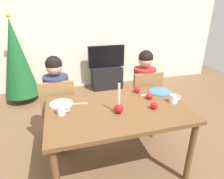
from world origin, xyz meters
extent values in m
plane|color=brown|center=(0.00, 0.00, 0.00)|extent=(7.68, 7.68, 0.00)
cube|color=beige|center=(0.00, 2.60, 1.30)|extent=(6.40, 0.10, 2.60)
cube|color=brown|center=(0.00, 0.00, 0.73)|extent=(1.40, 0.90, 0.04)
cylinder|color=brown|center=(0.64, -0.39, 0.35)|extent=(0.06, 0.06, 0.71)
cylinder|color=brown|center=(-0.64, 0.39, 0.35)|extent=(0.06, 0.06, 0.71)
cylinder|color=brown|center=(0.64, 0.39, 0.35)|extent=(0.06, 0.06, 0.71)
cube|color=olive|center=(-0.58, 0.69, 0.43)|extent=(0.40, 0.40, 0.04)
cube|color=olive|center=(-0.58, 0.51, 0.68)|extent=(0.40, 0.04, 0.45)
cylinder|color=olive|center=(-0.41, 0.86, 0.21)|extent=(0.04, 0.04, 0.41)
cylinder|color=olive|center=(-0.75, 0.86, 0.21)|extent=(0.04, 0.04, 0.41)
cylinder|color=olive|center=(-0.41, 0.52, 0.21)|extent=(0.04, 0.04, 0.41)
cylinder|color=olive|center=(-0.75, 0.52, 0.21)|extent=(0.04, 0.04, 0.41)
cube|color=olive|center=(0.59, 0.69, 0.43)|extent=(0.40, 0.40, 0.04)
cube|color=olive|center=(0.59, 0.51, 0.68)|extent=(0.40, 0.04, 0.45)
cylinder|color=olive|center=(0.76, 0.86, 0.21)|extent=(0.04, 0.04, 0.41)
cylinder|color=olive|center=(0.42, 0.86, 0.21)|extent=(0.04, 0.04, 0.41)
cylinder|color=olive|center=(0.76, 0.52, 0.21)|extent=(0.04, 0.04, 0.41)
cylinder|color=olive|center=(0.42, 0.52, 0.21)|extent=(0.04, 0.04, 0.41)
cube|color=#33384C|center=(-0.58, 0.64, 0.23)|extent=(0.28, 0.28, 0.45)
cylinder|color=#282D47|center=(-0.58, 0.64, 0.69)|extent=(0.30, 0.30, 0.48)
sphere|color=tan|center=(-0.58, 0.64, 1.04)|extent=(0.19, 0.19, 0.19)
sphere|color=black|center=(-0.58, 0.64, 1.07)|extent=(0.19, 0.19, 0.19)
cube|color=#33384C|center=(0.59, 0.64, 0.23)|extent=(0.28, 0.28, 0.45)
cylinder|color=#AD2323|center=(0.59, 0.64, 0.69)|extent=(0.30, 0.30, 0.48)
sphere|color=tan|center=(0.59, 0.64, 1.04)|extent=(0.19, 0.19, 0.19)
sphere|color=black|center=(0.59, 0.64, 1.07)|extent=(0.19, 0.19, 0.19)
cube|color=black|center=(0.47, 2.30, 0.24)|extent=(0.64, 0.40, 0.48)
cube|color=black|center=(0.47, 2.30, 0.71)|extent=(0.79, 0.04, 0.46)
cube|color=black|center=(0.47, 2.30, 0.71)|extent=(0.76, 0.05, 0.46)
cylinder|color=brown|center=(-1.24, 2.09, 0.07)|extent=(0.08, 0.08, 0.14)
cone|color=#195628|center=(-1.24, 2.09, 0.83)|extent=(0.60, 0.60, 1.38)
sphere|color=yellow|center=(-1.24, 2.09, 1.56)|extent=(0.08, 0.08, 0.08)
sphere|color=red|center=(-0.02, -0.09, 0.80)|extent=(0.09, 0.09, 0.09)
cylinder|color=#EFE5C6|center=(-0.02, -0.09, 0.95)|extent=(0.02, 0.02, 0.21)
cylinder|color=white|center=(-0.54, 0.24, 0.76)|extent=(0.23, 0.23, 0.01)
cylinder|color=teal|center=(0.61, 0.24, 0.76)|extent=(0.26, 0.26, 0.01)
cylinder|color=white|center=(-0.55, 0.03, 0.80)|extent=(0.08, 0.08, 0.10)
torus|color=white|center=(-0.50, 0.03, 0.80)|extent=(0.07, 0.01, 0.07)
cylinder|color=white|center=(0.61, -0.04, 0.79)|extent=(0.08, 0.08, 0.09)
torus|color=white|center=(0.66, -0.04, 0.80)|extent=(0.06, 0.01, 0.06)
cube|color=silver|center=(-0.36, 0.20, 0.75)|extent=(0.18, 0.05, 0.01)
cube|color=silver|center=(0.43, 0.21, 0.75)|extent=(0.18, 0.03, 0.01)
sphere|color=red|center=(0.34, 0.31, 0.79)|extent=(0.08, 0.08, 0.08)
sphere|color=red|center=(0.40, 0.11, 0.79)|extent=(0.08, 0.08, 0.08)
sphere|color=red|center=(0.35, -0.11, 0.79)|extent=(0.07, 0.07, 0.07)
camera|label=1|loc=(-0.51, -1.62, 1.69)|focal=30.87mm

